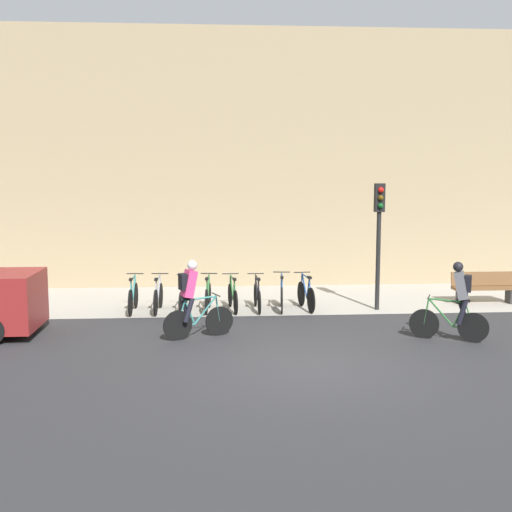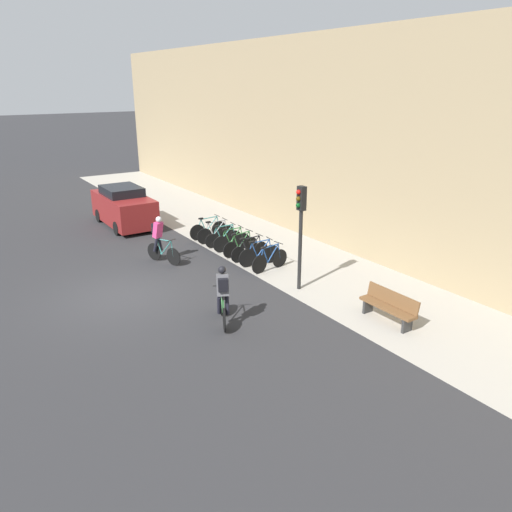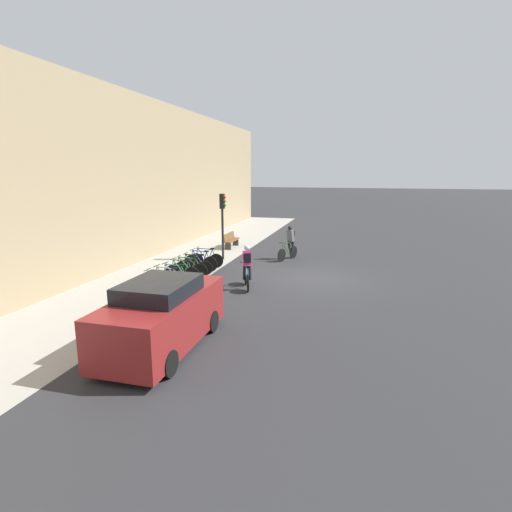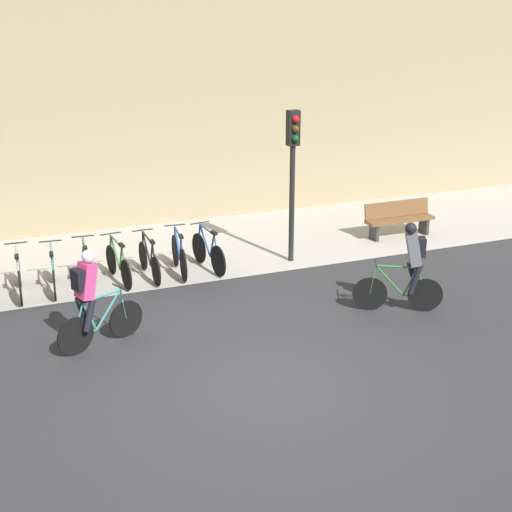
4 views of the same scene
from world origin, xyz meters
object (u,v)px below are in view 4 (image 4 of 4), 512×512
at_px(parked_bike_1, 19,276).
at_px(traffic_light_pole, 293,158).
at_px(cyclist_grey, 409,265).
at_px(parked_bike_5, 149,260).
at_px(parked_bike_2, 53,273).
at_px(cyclist_pink, 90,297).
at_px(parked_bike_7, 208,252).
at_px(parked_bike_4, 118,264).
at_px(parked_bike_6, 179,255).
at_px(parked_bike_3, 86,268).
at_px(bench, 399,218).

xyz_separation_m(parked_bike_1, traffic_light_pole, (5.93, -0.18, 1.97)).
relative_size(cyclist_grey, parked_bike_1, 1.02).
distance_m(cyclist_grey, parked_bike_5, 5.50).
bearing_deg(parked_bike_2, parked_bike_1, 179.91).
height_order(cyclist_pink, parked_bike_7, cyclist_pink).
bearing_deg(traffic_light_pole, parked_bike_7, 174.66).
xyz_separation_m(parked_bike_1, parked_bike_4, (2.00, -0.00, -0.02)).
xyz_separation_m(parked_bike_1, parked_bike_6, (3.33, 0.00, 0.01)).
bearing_deg(traffic_light_pole, cyclist_pink, -150.94).
relative_size(parked_bike_5, traffic_light_pole, 0.49).
height_order(parked_bike_1, parked_bike_3, parked_bike_1).
distance_m(cyclist_pink, parked_bike_5, 3.42).
distance_m(parked_bike_2, bench, 8.54).
bearing_deg(parked_bike_1, bench, 3.01).
relative_size(parked_bike_5, bench, 0.92).
distance_m(cyclist_pink, parked_bike_6, 3.79).
bearing_deg(cyclist_pink, cyclist_grey, -6.16).
height_order(parked_bike_3, parked_bike_6, parked_bike_6).
bearing_deg(parked_bike_2, cyclist_grey, -30.00).
bearing_deg(parked_bike_6, bench, 4.70).
bearing_deg(parked_bike_6, parked_bike_5, -179.83).
distance_m(parked_bike_6, traffic_light_pole, 3.26).
bearing_deg(parked_bike_7, parked_bike_5, -179.92).
bearing_deg(parked_bike_3, parked_bike_7, -0.00).
height_order(parked_bike_5, bench, parked_bike_5).
relative_size(parked_bike_4, parked_bike_6, 0.99).
xyz_separation_m(cyclist_pink, parked_bike_1, (-0.99, 2.93, -0.54)).
bearing_deg(parked_bike_5, cyclist_grey, -40.53).
distance_m(traffic_light_pole, bench, 3.84).
xyz_separation_m(parked_bike_3, parked_bike_5, (1.33, -0.00, -0.01)).
relative_size(parked_bike_2, parked_bike_3, 1.00).
bearing_deg(parked_bike_1, parked_bike_3, 0.04).
xyz_separation_m(cyclist_pink, parked_bike_4, (1.02, 2.92, -0.55)).
height_order(cyclist_grey, traffic_light_pole, traffic_light_pole).
relative_size(parked_bike_1, parked_bike_3, 1.06).
bearing_deg(parked_bike_7, parked_bike_6, 179.98).
bearing_deg(cyclist_grey, parked_bike_7, 128.47).
xyz_separation_m(cyclist_pink, parked_bike_5, (1.68, 2.92, -0.56)).
bearing_deg(parked_bike_1, parked_bike_6, 0.01).
bearing_deg(parked_bike_2, parked_bike_6, 0.04).
bearing_deg(parked_bike_6, parked_bike_3, -180.00).
distance_m(cyclist_grey, bench, 4.71).
relative_size(parked_bike_4, parked_bike_5, 0.99).
bearing_deg(parked_bike_7, parked_bike_1, -179.99).
bearing_deg(parked_bike_7, cyclist_pink, -135.84).
height_order(cyclist_pink, parked_bike_5, cyclist_pink).
bearing_deg(traffic_light_pole, parked_bike_1, 178.26).
bearing_deg(parked_bike_3, cyclist_pink, -96.75).
xyz_separation_m(cyclist_grey, parked_bike_1, (-6.82, 3.56, -0.54)).
xyz_separation_m(parked_bike_3, parked_bike_4, (0.67, -0.00, -0.01)).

